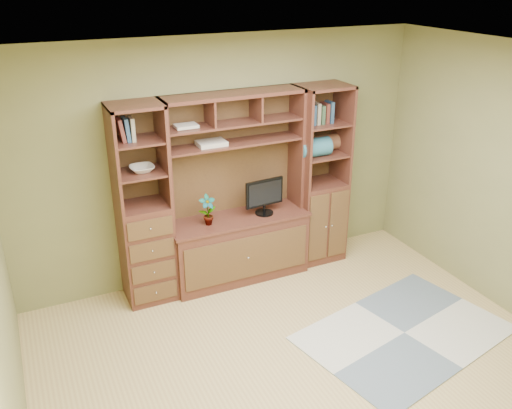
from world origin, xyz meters
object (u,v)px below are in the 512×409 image
center_hutch (238,192)px  monitor (264,190)px  right_tower (320,176)px  left_tower (143,207)px

center_hutch → monitor: (0.29, -0.03, -0.02)m
right_tower → monitor: size_ratio=3.77×
center_hutch → monitor: center_hutch is taller
left_tower → right_tower: 2.02m
left_tower → right_tower: same height
left_tower → right_tower: size_ratio=1.00×
monitor → left_tower: bearing=171.9°
left_tower → right_tower: bearing=0.0°
right_tower → monitor: (-0.73, -0.07, -0.02)m
center_hutch → left_tower: 1.00m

